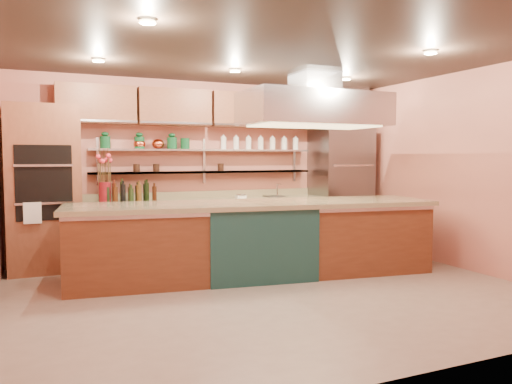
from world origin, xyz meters
name	(u,v)px	position (x,y,z in m)	size (l,w,h in m)	color
floor	(272,292)	(0.00, 0.00, -0.01)	(6.00, 5.00, 0.02)	gray
ceiling	(273,52)	(0.00, 0.00, 2.80)	(6.00, 5.00, 0.02)	black
wall_back	(206,169)	(0.00, 2.50, 1.40)	(6.00, 0.04, 2.80)	#CB7660
wall_front	(423,184)	(0.00, -2.50, 1.40)	(6.00, 0.04, 2.80)	#CB7660
wall_right	(464,171)	(3.00, 0.00, 1.40)	(0.04, 5.00, 2.80)	#CB7660
oven_stack	(44,189)	(-2.45, 2.18, 1.15)	(0.95, 0.64, 2.30)	brown
refrigerator	(341,188)	(2.35, 2.14, 1.05)	(0.95, 0.72, 2.10)	slate
back_counter	(210,228)	(-0.05, 2.20, 0.47)	(3.84, 0.64, 0.93)	tan
wall_shelf_lower	(206,172)	(-0.05, 2.37, 1.35)	(3.60, 0.26, 0.03)	#B4B7BC
wall_shelf_upper	(206,150)	(-0.05, 2.37, 1.70)	(3.60, 0.26, 0.03)	#B4B7BC
upper_cabinets	(210,109)	(0.00, 2.32, 2.35)	(4.60, 0.36, 0.55)	brown
range_hood	(314,109)	(1.01, 0.77, 2.25)	(2.00, 1.00, 0.45)	#B4B7BC
ceiling_downlights	(265,58)	(0.00, 0.20, 2.77)	(4.00, 2.80, 0.02)	#FFE5A5
island	(255,239)	(0.11, 0.77, 0.50)	(4.76, 1.03, 0.99)	brown
flower_vase	(105,193)	(-1.65, 2.15, 1.08)	(0.17, 0.17, 0.30)	maroon
oil_bottle_cluster	(131,193)	(-1.28, 2.15, 1.06)	(0.80, 0.23, 0.26)	black
kitchen_scale	(241,195)	(0.46, 2.15, 0.97)	(0.15, 0.11, 0.09)	white
bar_faucet	(277,190)	(1.16, 2.25, 1.04)	(0.03, 0.03, 0.21)	white
copper_kettle	(158,144)	(-0.82, 2.37, 1.79)	(0.19, 0.19, 0.15)	#D25230
green_canister	(185,144)	(-0.39, 2.37, 1.80)	(0.14, 0.14, 0.17)	#0E4421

